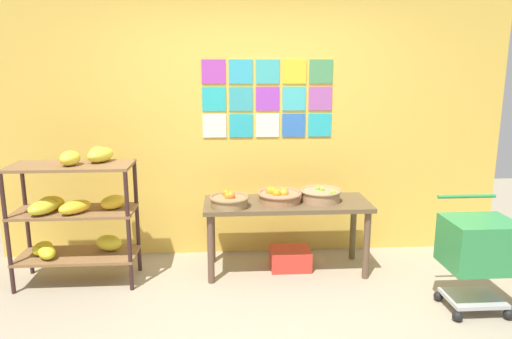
{
  "coord_description": "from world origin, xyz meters",
  "views": [
    {
      "loc": [
        -0.29,
        -2.96,
        1.88
      ],
      "look_at": [
        -0.03,
        0.89,
        1.04
      ],
      "focal_mm": 33.2,
      "sensor_mm": 36.0,
      "label": 1
    }
  ],
  "objects_px": {
    "fruit_basket_back_right": "(321,195)",
    "shopping_cart": "(478,248)",
    "fruit_basket_right": "(279,196)",
    "produce_crate_under_table": "(290,258)",
    "display_table": "(287,211)",
    "fruit_basket_left": "(229,200)",
    "banana_shelf_unit": "(77,206)"
  },
  "relations": [
    {
      "from": "banana_shelf_unit",
      "to": "fruit_basket_left",
      "type": "height_order",
      "value": "banana_shelf_unit"
    },
    {
      "from": "fruit_basket_back_right",
      "to": "produce_crate_under_table",
      "type": "xyz_separation_m",
      "value": [
        -0.27,
        0.04,
        -0.64
      ]
    },
    {
      "from": "display_table",
      "to": "fruit_basket_right",
      "type": "distance_m",
      "value": 0.17
    },
    {
      "from": "produce_crate_under_table",
      "to": "fruit_basket_left",
      "type": "bearing_deg",
      "value": -163.91
    },
    {
      "from": "fruit_basket_left",
      "to": "shopping_cart",
      "type": "distance_m",
      "value": 2.05
    },
    {
      "from": "display_table",
      "to": "shopping_cart",
      "type": "bearing_deg",
      "value": -31.73
    },
    {
      "from": "display_table",
      "to": "produce_crate_under_table",
      "type": "height_order",
      "value": "display_table"
    },
    {
      "from": "fruit_basket_right",
      "to": "shopping_cart",
      "type": "height_order",
      "value": "shopping_cart"
    },
    {
      "from": "banana_shelf_unit",
      "to": "fruit_basket_back_right",
      "type": "relative_size",
      "value": 3.18
    },
    {
      "from": "fruit_basket_right",
      "to": "shopping_cart",
      "type": "bearing_deg",
      "value": -30.14
    },
    {
      "from": "banana_shelf_unit",
      "to": "shopping_cart",
      "type": "relative_size",
      "value": 1.37
    },
    {
      "from": "banana_shelf_unit",
      "to": "produce_crate_under_table",
      "type": "xyz_separation_m",
      "value": [
        1.9,
        0.16,
        -0.61
      ]
    },
    {
      "from": "banana_shelf_unit",
      "to": "shopping_cart",
      "type": "xyz_separation_m",
      "value": [
        3.23,
        -0.74,
        -0.18
      ]
    },
    {
      "from": "banana_shelf_unit",
      "to": "produce_crate_under_table",
      "type": "distance_m",
      "value": 2.0
    },
    {
      "from": "banana_shelf_unit",
      "to": "fruit_basket_right",
      "type": "bearing_deg",
      "value": 3.36
    },
    {
      "from": "fruit_basket_back_right",
      "to": "shopping_cart",
      "type": "distance_m",
      "value": 1.38
    },
    {
      "from": "display_table",
      "to": "fruit_basket_right",
      "type": "bearing_deg",
      "value": -172.02
    },
    {
      "from": "fruit_basket_right",
      "to": "produce_crate_under_table",
      "type": "bearing_deg",
      "value": 23.74
    },
    {
      "from": "banana_shelf_unit",
      "to": "produce_crate_under_table",
      "type": "height_order",
      "value": "banana_shelf_unit"
    },
    {
      "from": "display_table",
      "to": "produce_crate_under_table",
      "type": "distance_m",
      "value": 0.49
    },
    {
      "from": "shopping_cart",
      "to": "fruit_basket_right",
      "type": "bearing_deg",
      "value": 155.62
    },
    {
      "from": "banana_shelf_unit",
      "to": "shopping_cart",
      "type": "distance_m",
      "value": 3.31
    },
    {
      "from": "fruit_basket_back_right",
      "to": "shopping_cart",
      "type": "relative_size",
      "value": 0.43
    },
    {
      "from": "fruit_basket_back_right",
      "to": "fruit_basket_left",
      "type": "relative_size",
      "value": 1.07
    },
    {
      "from": "banana_shelf_unit",
      "to": "fruit_basket_right",
      "type": "relative_size",
      "value": 2.95
    },
    {
      "from": "fruit_basket_left",
      "to": "shopping_cart",
      "type": "bearing_deg",
      "value": -20.87
    },
    {
      "from": "shopping_cart",
      "to": "produce_crate_under_table",
      "type": "bearing_deg",
      "value": 151.9
    },
    {
      "from": "display_table",
      "to": "shopping_cart",
      "type": "xyz_separation_m",
      "value": [
        1.37,
        -0.85,
        -0.06
      ]
    },
    {
      "from": "display_table",
      "to": "shopping_cart",
      "type": "distance_m",
      "value": 1.62
    },
    {
      "from": "fruit_basket_back_right",
      "to": "banana_shelf_unit",
      "type": "bearing_deg",
      "value": -176.92
    },
    {
      "from": "fruit_basket_right",
      "to": "produce_crate_under_table",
      "type": "distance_m",
      "value": 0.65
    },
    {
      "from": "fruit_basket_back_right",
      "to": "produce_crate_under_table",
      "type": "distance_m",
      "value": 0.69
    }
  ]
}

